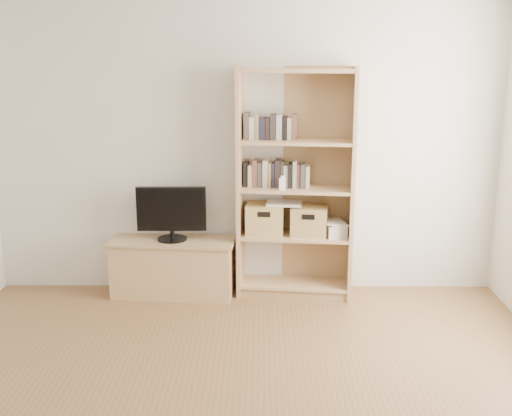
{
  "coord_description": "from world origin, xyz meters",
  "views": [
    {
      "loc": [
        0.13,
        -3.12,
        2.17
      ],
      "look_at": [
        0.1,
        1.9,
        0.9
      ],
      "focal_mm": 45.0,
      "sensor_mm": 36.0,
      "label": 1
    }
  ],
  "objects_px": {
    "tv_stand": "(173,268)",
    "television": "(172,214)",
    "baby_monitor": "(282,184)",
    "basket_right": "(309,221)",
    "basket_left": "(265,219)",
    "laptop": "(284,203)",
    "bookshelf": "(296,185)"
  },
  "relations": [
    {
      "from": "tv_stand",
      "to": "television",
      "type": "relative_size",
      "value": 1.75
    },
    {
      "from": "baby_monitor",
      "to": "basket_right",
      "type": "relative_size",
      "value": 0.33
    },
    {
      "from": "tv_stand",
      "to": "basket_left",
      "type": "distance_m",
      "value": 0.93
    },
    {
      "from": "tv_stand",
      "to": "baby_monitor",
      "type": "height_order",
      "value": "baby_monitor"
    },
    {
      "from": "basket_right",
      "to": "tv_stand",
      "type": "bearing_deg",
      "value": -171.41
    },
    {
      "from": "laptop",
      "to": "tv_stand",
      "type": "bearing_deg",
      "value": -173.45
    },
    {
      "from": "television",
      "to": "laptop",
      "type": "bearing_deg",
      "value": 0.34
    },
    {
      "from": "bookshelf",
      "to": "tv_stand",
      "type": "bearing_deg",
      "value": -172.94
    },
    {
      "from": "laptop",
      "to": "bookshelf",
      "type": "bearing_deg",
      "value": 4.24
    },
    {
      "from": "tv_stand",
      "to": "basket_left",
      "type": "xyz_separation_m",
      "value": [
        0.82,
        0.04,
        0.45
      ]
    },
    {
      "from": "basket_left",
      "to": "baby_monitor",
      "type": "bearing_deg",
      "value": -36.4
    },
    {
      "from": "bookshelf",
      "to": "baby_monitor",
      "type": "relative_size",
      "value": 19.82
    },
    {
      "from": "television",
      "to": "laptop",
      "type": "height_order",
      "value": "television"
    },
    {
      "from": "baby_monitor",
      "to": "basket_left",
      "type": "relative_size",
      "value": 0.31
    },
    {
      "from": "tv_stand",
      "to": "basket_right",
      "type": "distance_m",
      "value": 1.29
    },
    {
      "from": "television",
      "to": "tv_stand",
      "type": "bearing_deg",
      "value": 0.0
    },
    {
      "from": "baby_monitor",
      "to": "laptop",
      "type": "xyz_separation_m",
      "value": [
        0.02,
        0.1,
        -0.19
      ]
    },
    {
      "from": "laptop",
      "to": "basket_right",
      "type": "bearing_deg",
      "value": 0.07
    },
    {
      "from": "basket_right",
      "to": "laptop",
      "type": "distance_m",
      "value": 0.27
    },
    {
      "from": "television",
      "to": "basket_left",
      "type": "relative_size",
      "value": 1.85
    },
    {
      "from": "tv_stand",
      "to": "laptop",
      "type": "height_order",
      "value": "laptop"
    },
    {
      "from": "tv_stand",
      "to": "laptop",
      "type": "distance_m",
      "value": 1.15
    },
    {
      "from": "bookshelf",
      "to": "basket_right",
      "type": "distance_m",
      "value": 0.34
    },
    {
      "from": "basket_right",
      "to": "laptop",
      "type": "relative_size",
      "value": 1.03
    },
    {
      "from": "television",
      "to": "basket_right",
      "type": "relative_size",
      "value": 1.95
    },
    {
      "from": "tv_stand",
      "to": "television",
      "type": "bearing_deg",
      "value": 0.0
    },
    {
      "from": "bookshelf",
      "to": "baby_monitor",
      "type": "bearing_deg",
      "value": -135.0
    },
    {
      "from": "basket_left",
      "to": "basket_right",
      "type": "height_order",
      "value": "basket_left"
    },
    {
      "from": "baby_monitor",
      "to": "basket_right",
      "type": "bearing_deg",
      "value": 13.2
    },
    {
      "from": "bookshelf",
      "to": "basket_right",
      "type": "relative_size",
      "value": 6.48
    },
    {
      "from": "television",
      "to": "basket_left",
      "type": "distance_m",
      "value": 0.82
    },
    {
      "from": "television",
      "to": "bookshelf",
      "type": "bearing_deg",
      "value": 0.13
    }
  ]
}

